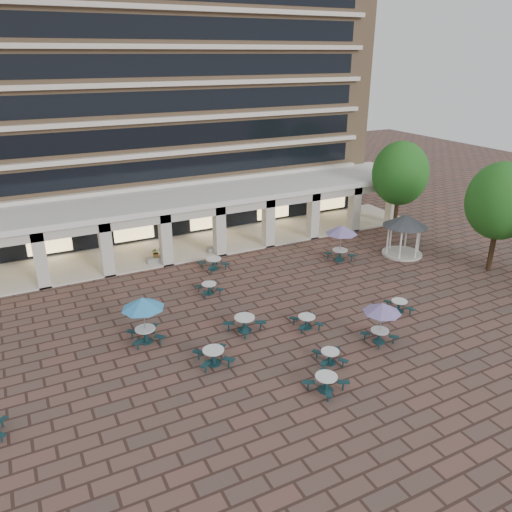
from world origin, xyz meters
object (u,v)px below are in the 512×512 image
object	(u,v)px
picnic_table_1	(326,382)
planter_left	(156,257)
planter_right	(217,247)
gazebo	(405,225)
picnic_table_2	(330,356)

from	to	relation	value
picnic_table_1	planter_left	distance (m)	18.35
planter_right	gazebo	bearing A→B (deg)	-28.48
gazebo	picnic_table_1	bearing A→B (deg)	-142.57
gazebo	picnic_table_2	bearing A→B (deg)	-144.36
gazebo	planter_right	xyz separation A→B (m)	(-12.62, 6.85, -1.93)
picnic_table_2	planter_right	size ratio (longest dim) A/B	1.20
picnic_table_2	planter_right	world-z (taller)	planter_right
picnic_table_1	planter_left	world-z (taller)	planter_left
picnic_table_2	gazebo	size ratio (longest dim) A/B	0.53
picnic_table_1	planter_right	xyz separation A→B (m)	(2.16, 18.16, -0.01)
picnic_table_2	gazebo	bearing A→B (deg)	50.31
gazebo	planter_left	size ratio (longest dim) A/B	2.28
picnic_table_2	planter_right	bearing A→B (deg)	102.09
gazebo	planter_right	distance (m)	14.49
picnic_table_2	gazebo	xyz separation A→B (m)	(13.36, 9.58, 1.98)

